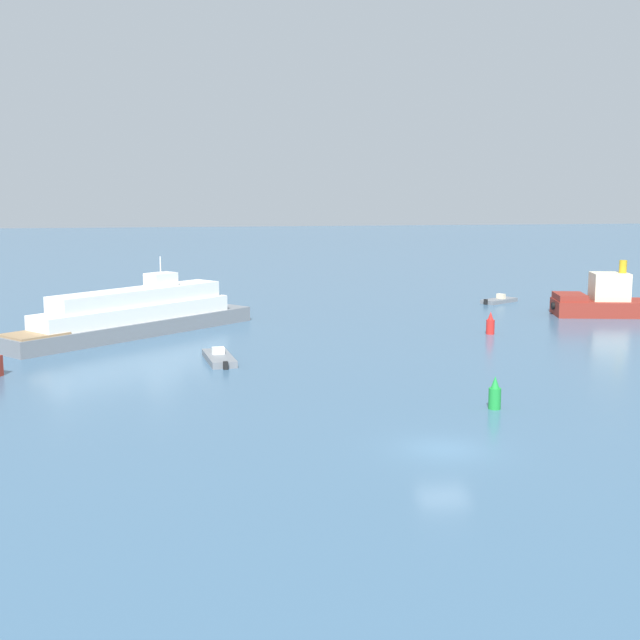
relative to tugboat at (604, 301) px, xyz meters
name	(u,v)px	position (x,y,z in m)	size (l,w,h in m)	color
ground_plane	(444,449)	(-26.64, -38.72, -1.37)	(400.00, 400.00, 0.00)	#3D607F
tugboat	(604,301)	(0.00, 0.00, 0.00)	(10.22, 5.98, 5.26)	maroon
fishing_skiff	(219,358)	(-36.79, -16.46, -1.11)	(2.41, 5.65, 0.97)	slate
small_motorboat	(499,300)	(-6.89, 9.84, -1.14)	(4.48, 3.81, 0.89)	slate
white_riverboat	(135,315)	(-43.40, -4.77, 0.32)	(19.92, 18.35, 6.38)	slate
channel_buoy_red	(490,324)	(-14.01, -8.32, -0.56)	(0.70, 0.70, 1.90)	red
channel_buoy_green	(495,395)	(-21.71, -31.77, -0.56)	(0.70, 0.70, 1.90)	green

